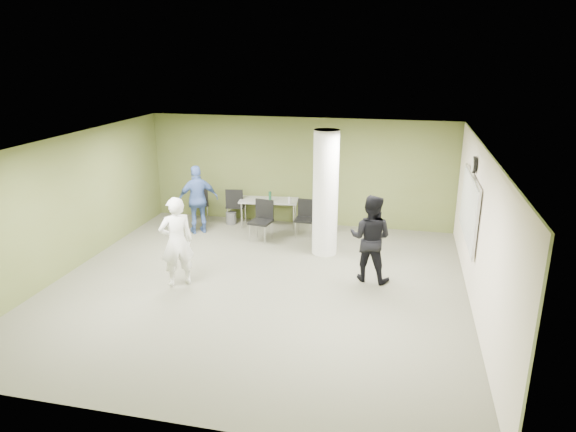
% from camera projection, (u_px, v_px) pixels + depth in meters
% --- Properties ---
extents(floor, '(8.00, 8.00, 0.00)m').
position_uv_depth(floor, '(258.00, 285.00, 10.07)').
color(floor, '#575845').
rests_on(floor, ground).
extents(ceiling, '(8.00, 8.00, 0.00)m').
position_uv_depth(ceiling, '(255.00, 144.00, 9.21)').
color(ceiling, white).
rests_on(ceiling, wall_back).
extents(wall_back, '(8.00, 2.80, 0.02)m').
position_uv_depth(wall_back, '(299.00, 171.00, 13.35)').
color(wall_back, '#575F2D').
rests_on(wall_back, floor).
extents(wall_left, '(0.02, 8.00, 2.80)m').
position_uv_depth(wall_left, '(68.00, 204.00, 10.48)').
color(wall_left, '#575F2D').
rests_on(wall_left, floor).
extents(wall_right_cream, '(0.02, 8.00, 2.80)m').
position_uv_depth(wall_right_cream, '(481.00, 234.00, 8.80)').
color(wall_right_cream, beige).
rests_on(wall_right_cream, floor).
extents(column, '(0.56, 0.56, 2.80)m').
position_uv_depth(column, '(325.00, 193.00, 11.28)').
color(column, silver).
rests_on(column, floor).
extents(whiteboard, '(0.05, 2.30, 1.30)m').
position_uv_depth(whiteboard, '(469.00, 208.00, 9.90)').
color(whiteboard, silver).
rests_on(whiteboard, wall_right_cream).
extents(wall_clock, '(0.06, 0.32, 0.32)m').
position_uv_depth(wall_clock, '(474.00, 165.00, 9.63)').
color(wall_clock, black).
rests_on(wall_clock, wall_right_cream).
extents(folding_table, '(1.57, 0.83, 0.96)m').
position_uv_depth(folding_table, '(269.00, 202.00, 13.30)').
color(folding_table, gray).
rests_on(folding_table, floor).
extents(wastebasket, '(0.28, 0.28, 0.32)m').
position_uv_depth(wastebasket, '(231.00, 218.00, 13.62)').
color(wastebasket, '#4C4C4C').
rests_on(wastebasket, floor).
extents(chair_back_left, '(0.60, 0.60, 0.92)m').
position_uv_depth(chair_back_left, '(200.00, 202.00, 13.77)').
color(chair_back_left, black).
rests_on(chair_back_left, floor).
extents(chair_back_right, '(0.54, 0.54, 0.96)m').
position_uv_depth(chair_back_right, '(235.00, 203.00, 13.54)').
color(chair_back_right, black).
rests_on(chair_back_right, floor).
extents(chair_table_left, '(0.56, 0.56, 0.98)m').
position_uv_depth(chair_table_left, '(262.00, 217.00, 12.36)').
color(chair_table_left, black).
rests_on(chair_table_left, floor).
extents(chair_table_right, '(0.47, 0.47, 0.91)m').
position_uv_depth(chair_table_right, '(305.00, 215.00, 12.65)').
color(chair_table_right, black).
rests_on(chair_table_right, floor).
extents(woman_white, '(0.78, 0.73, 1.78)m').
position_uv_depth(woman_white, '(177.00, 242.00, 9.85)').
color(woman_white, white).
rests_on(woman_white, floor).
extents(man_black, '(0.97, 0.82, 1.76)m').
position_uv_depth(man_black, '(370.00, 238.00, 10.08)').
color(man_black, black).
rests_on(man_black, floor).
extents(man_blue, '(1.07, 0.91, 1.73)m').
position_uv_depth(man_blue, '(198.00, 200.00, 12.76)').
color(man_blue, '#3C5695').
rests_on(man_blue, floor).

